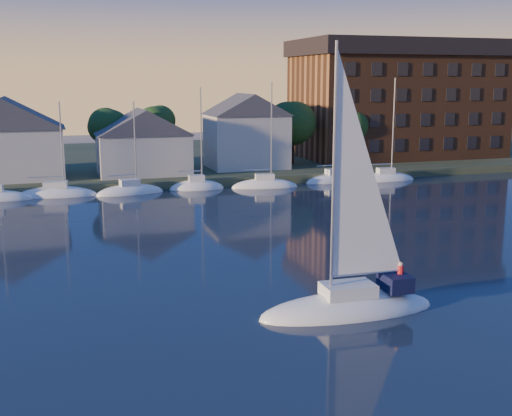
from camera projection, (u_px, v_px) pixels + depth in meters
name	position (u px, v px, depth m)	size (l,w,h in m)	color
ground	(454.00, 364.00, 29.05)	(260.00, 260.00, 0.00)	black
shoreline_land	(167.00, 163.00, 99.09)	(160.00, 50.00, 2.00)	#374327
wooden_dock	(200.00, 186.00, 77.61)	(120.00, 3.00, 1.00)	brown
clubhouse_west	(5.00, 137.00, 75.48)	(13.65, 9.45, 9.64)	beige
clubhouse_centre	(143.00, 141.00, 79.48)	(11.55, 8.40, 8.08)	beige
clubhouse_east	(246.00, 130.00, 85.35)	(10.50, 8.40, 9.80)	beige
condo_block	(397.00, 98.00, 97.90)	(31.00, 17.00, 17.40)	brown
tree_line	(195.00, 120.00, 87.06)	(93.40, 5.40, 8.90)	#3A271A
moored_fleet	(137.00, 192.00, 72.40)	(71.50, 2.40, 12.05)	white
hero_sailboat	(350.00, 301.00, 35.36)	(10.31, 3.60, 15.67)	white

